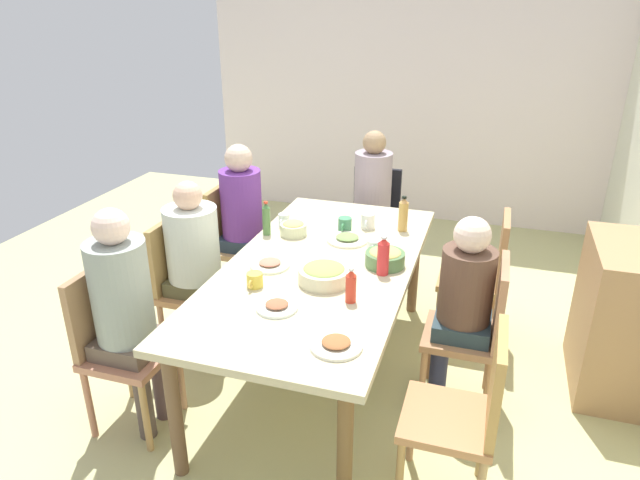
{
  "coord_description": "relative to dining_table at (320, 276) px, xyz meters",
  "views": [
    {
      "loc": [
        2.75,
        0.87,
        2.16
      ],
      "look_at": [
        0.0,
        0.0,
        0.91
      ],
      "focal_mm": 31.73,
      "sensor_mm": 36.0,
      "label": 1
    }
  ],
  "objects": [
    {
      "name": "plate_3",
      "position": [
        0.11,
        -0.26,
        0.09
      ],
      "size": [
        0.22,
        0.22,
        0.04
      ],
      "color": "white",
      "rests_on": "dining_table"
    },
    {
      "name": "chair_3",
      "position": [
        -0.7,
        0.89,
        -0.17
      ],
      "size": [
        0.4,
        0.4,
        0.9
      ],
      "color": "tan",
      "rests_on": "ground_plane"
    },
    {
      "name": "person_0",
      "position": [
        -0.7,
        -0.8,
        0.04
      ],
      "size": [
        0.3,
        0.3,
        1.22
      ],
      "color": "#282B49",
      "rests_on": "ground_plane"
    },
    {
      "name": "bottle_3",
      "position": [
        -0.64,
        0.36,
        0.18
      ],
      "size": [
        0.06,
        0.06,
        0.23
      ],
      "color": "tan",
      "rests_on": "dining_table"
    },
    {
      "name": "ground_plane",
      "position": [
        0.0,
        0.0,
        -0.68
      ],
      "size": [
        6.98,
        6.98,
        0.0
      ],
      "primitive_type": "plane",
      "color": "#BEBC81"
    },
    {
      "name": "bowl_0",
      "position": [
        -0.1,
        0.35,
        0.12
      ],
      "size": [
        0.22,
        0.22,
        0.1
      ],
      "color": "#527948",
      "rests_on": "dining_table"
    },
    {
      "name": "chair_0",
      "position": [
        -0.7,
        -0.89,
        -0.17
      ],
      "size": [
        0.4,
        0.4,
        0.9
      ],
      "color": "tan",
      "rests_on": "ground_plane"
    },
    {
      "name": "bottle_2",
      "position": [
        -0.32,
        -0.46,
        0.18
      ],
      "size": [
        0.05,
        0.05,
        0.22
      ],
      "color": "#4D7A40",
      "rests_on": "dining_table"
    },
    {
      "name": "person_5",
      "position": [
        -0.0,
        0.8,
        -0.0
      ],
      "size": [
        0.3,
        0.3,
        1.14
      ],
      "color": "#282C4A",
      "rests_on": "ground_plane"
    },
    {
      "name": "plate_2",
      "position": [
        0.54,
        -0.05,
        0.09
      ],
      "size": [
        0.2,
        0.2,
        0.04
      ],
      "color": "white",
      "rests_on": "dining_table"
    },
    {
      "name": "bowl_1",
      "position": [
        0.2,
        0.09,
        0.12
      ],
      "size": [
        0.27,
        0.27,
        0.1
      ],
      "color": "beige",
      "rests_on": "dining_table"
    },
    {
      "name": "chair_6",
      "position": [
        0.0,
        -0.89,
        -0.17
      ],
      "size": [
        0.4,
        0.4,
        0.9
      ],
      "color": "#B17C4E",
      "rests_on": "ground_plane"
    },
    {
      "name": "cup_0",
      "position": [
        -0.62,
        0.13,
        0.12
      ],
      "size": [
        0.12,
        0.09,
        0.1
      ],
      "color": "white",
      "rests_on": "dining_table"
    },
    {
      "name": "wall_left",
      "position": [
        -2.97,
        0.0,
        0.62
      ],
      "size": [
        0.12,
        4.08,
        2.6
      ],
      "primitive_type": "cube",
      "color": "silver",
      "rests_on": "ground_plane"
    },
    {
      "name": "dining_table",
      "position": [
        0.0,
        0.0,
        0.0
      ],
      "size": [
        2.1,
        1.03,
        0.76
      ],
      "color": "#C7BB93",
      "rests_on": "ground_plane"
    },
    {
      "name": "cup_4",
      "position": [
        -0.53,
        0.0,
        0.12
      ],
      "size": [
        0.12,
        0.09,
        0.09
      ],
      "color": "#41825B",
      "rests_on": "dining_table"
    },
    {
      "name": "bowl_2",
      "position": [
        -0.36,
        -0.29,
        0.12
      ],
      "size": [
        0.17,
        0.17,
        0.09
      ],
      "color": "beige",
      "rests_on": "dining_table"
    },
    {
      "name": "chair_5",
      "position": [
        0.0,
        0.89,
        -0.17
      ],
      "size": [
        0.4,
        0.4,
        0.9
      ],
      "color": "#A6754F",
      "rests_on": "ground_plane"
    },
    {
      "name": "chair_4",
      "position": [
        0.7,
        0.89,
        -0.17
      ],
      "size": [
        0.4,
        0.4,
        0.9
      ],
      "color": "#B0784C",
      "rests_on": "ground_plane"
    },
    {
      "name": "cup_1",
      "position": [
        -0.26,
        0.26,
        0.11
      ],
      "size": [
        0.12,
        0.09,
        0.07
      ],
      "color": "white",
      "rests_on": "dining_table"
    },
    {
      "name": "plate_0",
      "position": [
        -0.37,
        0.06,
        0.09
      ],
      "size": [
        0.26,
        0.26,
        0.04
      ],
      "color": "#ECE8CC",
      "rests_on": "dining_table"
    },
    {
      "name": "cup_3",
      "position": [
        -0.47,
        -0.4,
        0.12
      ],
      "size": [
        0.11,
        0.07,
        0.09
      ],
      "color": "white",
      "rests_on": "dining_table"
    },
    {
      "name": "person_2",
      "position": [
        0.7,
        -0.8,
        0.05
      ],
      "size": [
        0.3,
        0.3,
        1.25
      ],
      "color": "brown",
      "rests_on": "ground_plane"
    },
    {
      "name": "chair_2",
      "position": [
        0.7,
        -0.89,
        -0.17
      ],
      "size": [
        0.4,
        0.4,
        0.9
      ],
      "color": "#B4755A",
      "rests_on": "ground_plane"
    },
    {
      "name": "person_1",
      "position": [
        -1.34,
        0.0,
        0.05
      ],
      "size": [
        0.3,
        0.3,
        1.24
      ],
      "color": "#31324D",
      "rests_on": "ground_plane"
    },
    {
      "name": "chair_1",
      "position": [
        -1.43,
        0.0,
        -0.17
      ],
      "size": [
        0.4,
        0.4,
        0.9
      ],
      "color": "black",
      "rests_on": "ground_plane"
    },
    {
      "name": "person_6",
      "position": [
        0.0,
        -0.8,
        0.02
      ],
      "size": [
        0.32,
        0.32,
        1.17
      ],
      "color": "brown",
      "rests_on": "ground_plane"
    },
    {
      "name": "plate_1",
      "position": [
        0.76,
        0.32,
        0.09
      ],
      "size": [
        0.23,
        0.23,
        0.04
      ],
      "color": "silver",
      "rests_on": "dining_table"
    },
    {
      "name": "bottle_1",
      "position": [
        0.36,
        0.27,
        0.16
      ],
      "size": [
        0.05,
        0.05,
        0.19
      ],
      "color": "red",
      "rests_on": "dining_table"
    },
    {
      "name": "bottle_0",
      "position": [
        0.01,
        0.36,
        0.18
      ],
      "size": [
        0.07,
        0.07,
        0.22
      ],
      "color": "red",
      "rests_on": "dining_table"
    },
    {
      "name": "cup_2",
      "position": [
        0.36,
        -0.24,
        0.11
      ],
      "size": [
        0.12,
        0.08,
        0.08
      ],
      "color": "gold",
      "rests_on": "dining_table"
    },
    {
      "name": "side_cabinet",
      "position": [
        -0.44,
        1.68,
        -0.23
      ],
      "size": [
        0.7,
        0.44,
        0.9
      ],
      "primitive_type": "cube",
      "color": "#AB8056",
      "rests_on": "ground_plane"
    }
  ]
}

